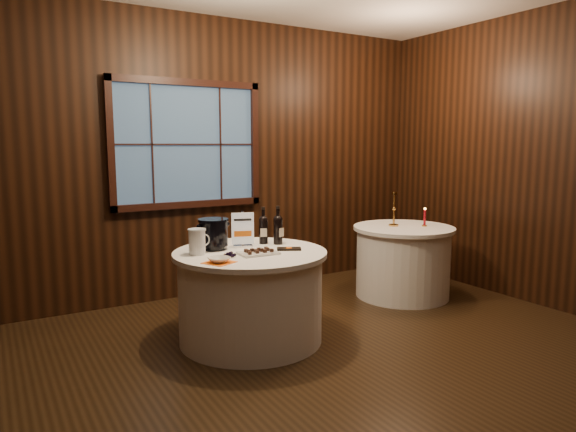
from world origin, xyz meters
TOP-DOWN VIEW (x-y plane):
  - ground at (0.00, 0.00)m, footprint 6.00×6.00m
  - back_wall at (0.00, 2.48)m, footprint 6.00×0.10m
  - main_table at (0.00, 1.00)m, footprint 1.28×1.28m
  - side_table at (2.00, 1.30)m, footprint 1.08×1.08m
  - sign_stand at (0.02, 1.19)m, footprint 0.18×0.14m
  - port_bottle_left at (0.25, 1.23)m, footprint 0.08×0.09m
  - port_bottle_right at (0.35, 1.14)m, footprint 0.08×0.09m
  - ice_bucket at (-0.24, 1.22)m, footprint 0.26×0.26m
  - chocolate_plate at (0.00, 0.85)m, footprint 0.32×0.22m
  - chocolate_box at (0.30, 0.88)m, footprint 0.22×0.18m
  - grape_bunch at (-0.24, 0.85)m, footprint 0.17×0.10m
  - glass_pitcher at (-0.42, 1.10)m, footprint 0.19×0.15m
  - orange_napkin at (-0.39, 0.74)m, footprint 0.27×0.27m
  - cracker_bowl at (-0.39, 0.74)m, footprint 0.20×0.20m
  - brass_candlestick at (1.93, 1.38)m, footprint 0.11×0.11m
  - red_candle at (2.20, 1.20)m, footprint 0.06×0.06m

SIDE VIEW (x-z plane):
  - ground at x=0.00m, z-range 0.00..0.00m
  - main_table at x=0.00m, z-range 0.00..0.77m
  - side_table at x=2.00m, z-range 0.00..0.77m
  - orange_napkin at x=-0.39m, z-range 0.77..0.77m
  - chocolate_box at x=0.30m, z-range 0.77..0.79m
  - chocolate_plate at x=0.00m, z-range 0.77..0.81m
  - grape_bunch at x=-0.24m, z-range 0.77..0.81m
  - cracker_bowl at x=-0.39m, z-range 0.77..0.81m
  - red_candle at x=2.20m, z-range 0.75..0.95m
  - glass_pitcher at x=-0.42m, z-range 0.77..0.98m
  - sign_stand at x=0.02m, z-range 0.72..1.03m
  - brass_candlestick at x=1.93m, z-range 0.72..1.09m
  - ice_bucket at x=-0.24m, z-range 0.78..1.04m
  - port_bottle_left at x=0.25m, z-range 0.75..1.08m
  - port_bottle_right at x=0.35m, z-range 0.75..1.09m
  - back_wall at x=0.00m, z-range 0.04..3.04m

